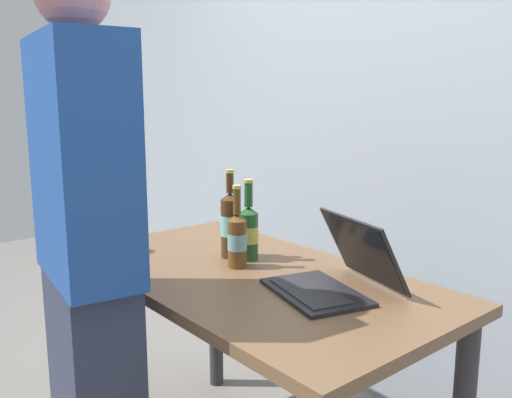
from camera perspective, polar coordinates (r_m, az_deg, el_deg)
The scene contains 8 objects.
desk at distance 1.82m, azimuth -0.83°, elevation -11.28°, with size 1.35×0.72×0.77m.
laptop at distance 1.61m, azimuth 8.44°, elevation -7.85°, with size 0.40×0.40×0.22m.
beer_bottle_amber at distance 1.92m, azimuth -2.75°, elevation -2.61°, with size 0.07×0.07×0.32m.
beer_bottle_green at distance 1.81m, azimuth -2.01°, elevation -4.20°, with size 0.07×0.07×0.28m.
beer_bottle_brown at distance 1.88m, azimuth -0.79°, elevation -3.40°, with size 0.07×0.07×0.29m.
person_figure at distance 1.55m, azimuth -17.35°, elevation -7.10°, with size 0.44×0.30×1.72m.
coffee_mug at distance 2.05m, azimuth -13.54°, elevation -4.33°, with size 0.11×0.08×0.09m.
back_wall at distance 2.32m, azimuth 15.85°, elevation 9.33°, with size 6.00×0.10×2.60m, color #99A3AD.
Camera 1 is at (1.32, -1.06, 1.33)m, focal length 37.64 mm.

